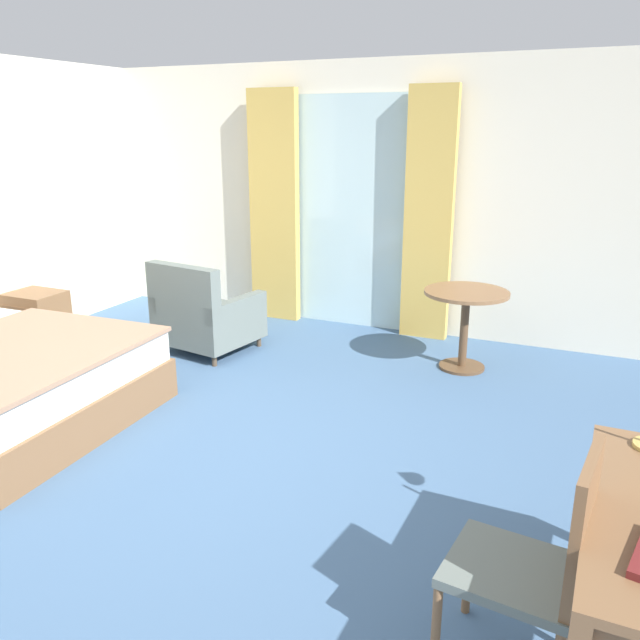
{
  "coord_description": "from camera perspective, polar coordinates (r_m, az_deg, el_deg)",
  "views": [
    {
      "loc": [
        2.17,
        -2.95,
        2.0
      ],
      "look_at": [
        0.68,
        0.43,
        0.87
      ],
      "focal_mm": 35.7,
      "sensor_mm": 36.0,
      "label": 1
    }
  ],
  "objects": [
    {
      "name": "curtain_panel_right",
      "position": [
        6.15,
        9.71,
        9.11
      ],
      "size": [
        0.46,
        0.1,
        2.36
      ],
      "primitive_type": "cube",
      "color": "tan",
      "rests_on": "ground"
    },
    {
      "name": "wall_back",
      "position": [
        6.5,
        4.29,
        10.83
      ],
      "size": [
        6.03,
        0.12,
        2.62
      ],
      "primitive_type": "cube",
      "color": "silver",
      "rests_on": "ground"
    },
    {
      "name": "curtain_panel_left",
      "position": [
        6.73,
        -4.12,
        9.97
      ],
      "size": [
        0.53,
        0.1,
        2.36
      ],
      "primitive_type": "cube",
      "color": "tan",
      "rests_on": "ground"
    },
    {
      "name": "ground",
      "position": [
        4.2,
        -11.16,
        -12.62
      ],
      "size": [
        6.43,
        6.79,
        0.1
      ],
      "primitive_type": "cube",
      "color": "#426084"
    },
    {
      "name": "nightstand",
      "position": [
        6.59,
        -23.97,
        0.13
      ],
      "size": [
        0.48,
        0.41,
        0.51
      ],
      "color": "brown",
      "rests_on": "ground"
    },
    {
      "name": "balcony_glass_door",
      "position": [
        6.49,
        2.81,
        9.45
      ],
      "size": [
        1.2,
        0.02,
        2.3
      ],
      "primitive_type": "cube",
      "color": "silver",
      "rests_on": "ground"
    },
    {
      "name": "armchair_by_window",
      "position": [
        5.91,
        -10.31,
        0.32
      ],
      "size": [
        0.89,
        0.86,
        0.85
      ],
      "color": "slate",
      "rests_on": "ground"
    },
    {
      "name": "desk_chair",
      "position": [
        2.56,
        19.13,
        -19.56
      ],
      "size": [
        0.51,
        0.47,
        0.95
      ],
      "color": "slate",
      "rests_on": "ground"
    },
    {
      "name": "round_cafe_table",
      "position": [
        5.48,
        12.9,
        0.79
      ],
      "size": [
        0.7,
        0.7,
        0.69
      ],
      "color": "brown",
      "rests_on": "ground"
    }
  ]
}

